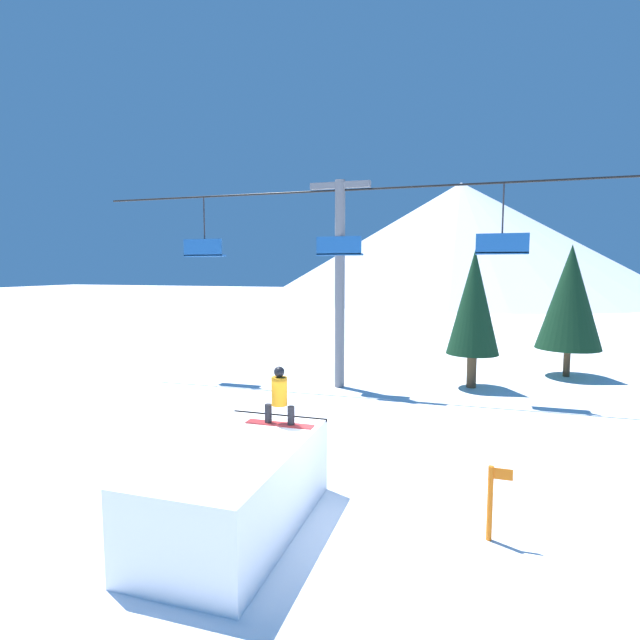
# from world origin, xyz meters

# --- Properties ---
(ground_plane) EXTENTS (220.00, 220.00, 0.00)m
(ground_plane) POSITION_xyz_m (0.00, 0.00, 0.00)
(ground_plane) COLOR white
(mountain_ridge) EXTENTS (64.78, 64.78, 18.83)m
(mountain_ridge) POSITION_xyz_m (0.00, 78.54, 9.41)
(mountain_ridge) COLOR silver
(mountain_ridge) RESTS_ON ground_plane
(snow_ramp) EXTENTS (2.19, 4.28, 1.57)m
(snow_ramp) POSITION_xyz_m (-1.37, -0.72, 0.79)
(snow_ramp) COLOR white
(snow_ramp) RESTS_ON ground_plane
(snowboarder) EXTENTS (1.44, 0.33, 1.22)m
(snowboarder) POSITION_xyz_m (-1.10, 0.73, 2.17)
(snowboarder) COLOR #B22D2D
(snowboarder) RESTS_ON snow_ramp
(chairlift) EXTENTS (21.21, 0.44, 8.20)m
(chairlift) POSITION_xyz_m (-2.47, 10.57, 4.96)
(chairlift) COLOR slate
(chairlift) RESTS_ON ground_plane
(pine_tree_near) EXTENTS (2.05, 2.05, 5.53)m
(pine_tree_near) POSITION_xyz_m (2.64, 12.06, 3.42)
(pine_tree_near) COLOR #4C3823
(pine_tree_near) RESTS_ON ground_plane
(pine_tree_far) EXTENTS (2.74, 2.74, 5.82)m
(pine_tree_far) POSITION_xyz_m (6.66, 15.47, 3.53)
(pine_tree_far) COLOR #4C3823
(pine_tree_far) RESTS_ON ground_plane
(trail_marker) EXTENTS (0.41, 0.10, 1.35)m
(trail_marker) POSITION_xyz_m (3.05, 0.31, 0.73)
(trail_marker) COLOR orange
(trail_marker) RESTS_ON ground_plane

